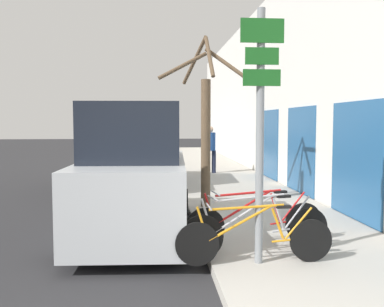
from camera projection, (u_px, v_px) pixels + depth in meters
name	position (u px, v px, depth m)	size (l,w,h in m)	color
ground_plane	(148.00, 187.00, 13.86)	(80.00, 80.00, 0.00)	#28282B
sidewalk_curb	(215.00, 173.00, 16.86)	(3.20, 32.00, 0.15)	#ADA89E
building_facade	(260.00, 93.00, 16.69)	(0.23, 32.00, 6.50)	silver
signpost	(260.00, 124.00, 5.77)	(0.59, 0.13, 3.46)	gray
bicycle_0	(255.00, 238.00, 5.84)	(2.19, 0.44, 0.83)	black
bicycle_1	(257.00, 229.00, 6.23)	(2.31, 0.61, 0.89)	black
bicycle_2	(256.00, 221.00, 6.74)	(2.29, 0.52, 0.88)	black
parked_car_0	(135.00, 178.00, 7.76)	(2.15, 4.38, 2.41)	#B2B7BC
parked_car_1	(140.00, 157.00, 13.53)	(2.33, 4.90, 2.20)	black
pedestrian_near	(210.00, 146.00, 16.23)	(0.45, 0.40, 1.78)	#1E2338
street_tree	(205.00, 126.00, 9.75)	(1.98, 1.69, 3.90)	brown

